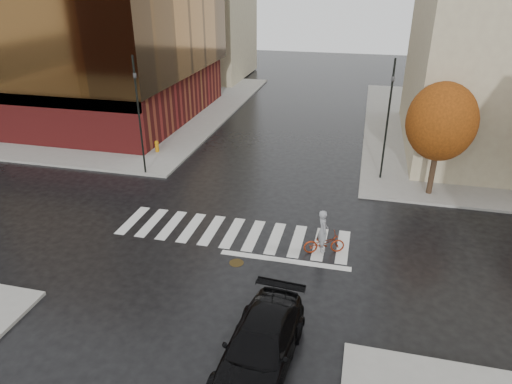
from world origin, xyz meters
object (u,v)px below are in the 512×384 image
at_px(fire_hydrant, 157,146).
at_px(sedan, 260,346).
at_px(cyclist, 324,238).
at_px(traffic_light_nw, 138,109).
at_px(traffic_light_ne, 388,113).

bearing_deg(fire_hydrant, sedan, -56.10).
height_order(cyclist, traffic_light_nw, traffic_light_nw).
bearing_deg(traffic_light_nw, traffic_light_ne, 113.25).
bearing_deg(fire_hydrant, traffic_light_nw, -76.70).
bearing_deg(traffic_light_ne, sedan, 54.87).
relative_size(cyclist, traffic_light_ne, 0.30).
distance_m(sedan, traffic_light_nw, 17.93).
height_order(traffic_light_nw, traffic_light_ne, traffic_light_nw).
relative_size(sedan, cyclist, 2.48).
xyz_separation_m(sedan, cyclist, (1.30, 7.31, -0.04)).
relative_size(traffic_light_nw, traffic_light_ne, 1.00).
distance_m(sedan, cyclist, 7.43).
distance_m(sedan, traffic_light_ne, 17.33).
bearing_deg(sedan, traffic_light_nw, 132.49).
xyz_separation_m(sedan, traffic_light_ne, (3.93, 16.50, 3.56)).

